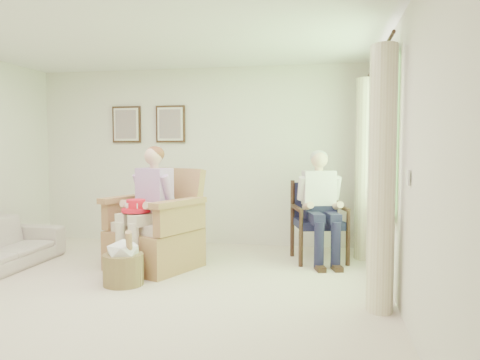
{
  "coord_description": "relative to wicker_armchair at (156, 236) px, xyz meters",
  "views": [
    {
      "loc": [
        1.87,
        -3.98,
        1.43
      ],
      "look_at": [
        0.86,
        1.4,
        1.05
      ],
      "focal_mm": 35.0,
      "sensor_mm": 36.0,
      "label": 1
    }
  ],
  "objects": [
    {
      "name": "framed_print_right",
      "position": [
        -0.31,
        1.47,
        1.41
      ],
      "size": [
        0.45,
        0.05,
        0.55
      ],
      "color": "#382114",
      "rests_on": "back_wall"
    },
    {
      "name": "red_hat",
      "position": [
        -0.1,
        -0.34,
        0.39
      ],
      "size": [
        0.32,
        0.32,
        0.14
      ],
      "color": "red",
      "rests_on": "person_wicker"
    },
    {
      "name": "curtain_left",
      "position": [
        2.47,
        -1.02,
        0.78
      ],
      "size": [
        0.34,
        0.34,
        2.3
      ],
      "primitive_type": "cylinder",
      "color": "beige",
      "rests_on": "ground"
    },
    {
      "name": "wood_armchair",
      "position": [
        1.91,
        0.78,
        0.16
      ],
      "size": [
        0.63,
        0.59,
        0.97
      ],
      "rotation": [
        0.0,
        0.0,
        0.27
      ],
      "color": "black",
      "rests_on": "ground"
    },
    {
      "name": "floor",
      "position": [
        0.14,
        -1.24,
        -0.37
      ],
      "size": [
        5.5,
        5.5,
        0.0
      ],
      "primitive_type": "plane",
      "color": "beige",
      "rests_on": "ground"
    },
    {
      "name": "ceiling",
      "position": [
        0.14,
        -1.24,
        2.23
      ],
      "size": [
        5.0,
        5.5,
        0.02
      ],
      "primitive_type": "cube",
      "color": "white",
      "rests_on": "back_wall"
    },
    {
      "name": "person_wicker",
      "position": [
        0.0,
        -0.15,
        0.47
      ],
      "size": [
        0.4,
        0.63,
        1.42
      ],
      "rotation": [
        0.0,
        0.0,
        -0.39
      ],
      "color": "beige",
      "rests_on": "ground"
    },
    {
      "name": "hatbox",
      "position": [
        -0.07,
        -0.74,
        -0.13
      ],
      "size": [
        0.42,
        0.42,
        0.61
      ],
      "color": "tan",
      "rests_on": "ground"
    },
    {
      "name": "person_dark",
      "position": [
        1.91,
        0.62,
        0.43
      ],
      "size": [
        0.4,
        0.63,
        1.37
      ],
      "rotation": [
        0.0,
        0.0,
        0.27
      ],
      "color": "#181835",
      "rests_on": "ground"
    },
    {
      "name": "back_wall",
      "position": [
        0.14,
        1.51,
        0.93
      ],
      "size": [
        5.0,
        0.04,
        2.6
      ],
      "primitive_type": "cube",
      "color": "silver",
      "rests_on": "ground"
    },
    {
      "name": "framed_print_left",
      "position": [
        -1.01,
        1.47,
        1.41
      ],
      "size": [
        0.45,
        0.05,
        0.55
      ],
      "color": "#382114",
      "rests_on": "back_wall"
    },
    {
      "name": "right_wall",
      "position": [
        2.64,
        -1.24,
        0.93
      ],
      "size": [
        0.04,
        5.5,
        2.6
      ],
      "primitive_type": "cube",
      "color": "silver",
      "rests_on": "ground"
    },
    {
      "name": "window",
      "position": [
        2.6,
        -0.04,
        1.21
      ],
      "size": [
        0.13,
        2.5,
        1.63
      ],
      "color": "#2D6B23",
      "rests_on": "right_wall"
    },
    {
      "name": "curtain_right",
      "position": [
        2.47,
        0.94,
        0.78
      ],
      "size": [
        0.34,
        0.34,
        2.3
      ],
      "primitive_type": "cylinder",
      "color": "beige",
      "rests_on": "ground"
    },
    {
      "name": "wicker_armchair",
      "position": [
        0.0,
        0.0,
        0.0
      ],
      "size": [
        0.92,
        0.91,
        1.18
      ],
      "rotation": [
        0.0,
        0.0,
        -0.39
      ],
      "color": "#A2764C",
      "rests_on": "ground"
    }
  ]
}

